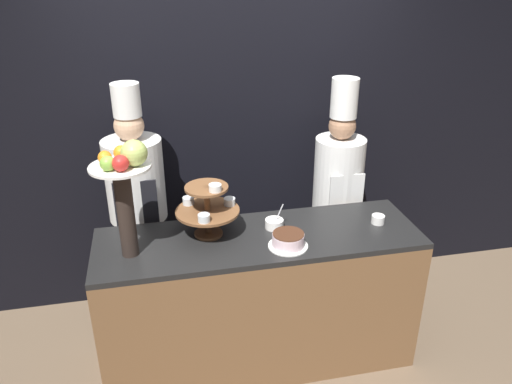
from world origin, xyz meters
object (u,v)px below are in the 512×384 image
Objects in this scene: fruit_pedestal at (125,182)px; serving_bowl_far at (274,224)px; cake_round at (288,240)px; cup_white at (378,219)px; tiered_stand at (208,207)px; chef_center_left at (338,189)px; chef_left at (138,203)px.

serving_bowl_far is at bearing 8.78° from fruit_pedestal.
cake_round is at bearing -6.63° from fruit_pedestal.
tiered_stand is at bearing 175.84° from cup_white.
fruit_pedestal is (-0.45, -0.13, 0.26)m from tiered_stand.
fruit_pedestal reaches higher than serving_bowl_far.
cake_round is at bearing -129.20° from chef_center_left.
chef_center_left reaches higher than cup_white.
chef_center_left is (1.00, 0.46, -0.19)m from tiered_stand.
fruit_pedestal reaches higher than cup_white.
chef_left reaches higher than fruit_pedestal.
fruit_pedestal is 1.58m from cup_white.
cake_round is (0.88, -0.10, -0.41)m from fruit_pedestal.
chef_center_left is at bearing 50.80° from cake_round.
fruit_pedestal is 2.92× the size of cake_round.
serving_bowl_far is at bearing 95.95° from cake_round.
fruit_pedestal is 4.30× the size of serving_bowl_far.
cup_white is at bearing 2.02° from fruit_pedestal.
chef_center_left is at bearing 22.21° from fruit_pedestal.
cake_round is 1.11m from chef_left.
fruit_pedestal is 0.38× the size of chef_left.
fruit_pedestal reaches higher than tiered_stand.
tiered_stand is 0.53m from fruit_pedestal.
tiered_stand is 1.12m from chef_center_left.
cake_round is 0.65m from cup_white.
cake_round is 2.83× the size of cup_white.
serving_bowl_far is at bearing -142.15° from chef_center_left.
chef_center_left is (1.45, 0.59, -0.45)m from fruit_pedestal.
cup_white is at bearing -82.76° from chef_center_left.
chef_center_left is (0.59, 0.46, -0.03)m from serving_bowl_far.
cake_round is at bearing -38.97° from chef_left.
chef_center_left reaches higher than fruit_pedestal.
fruit_pedestal is at bearing 173.37° from cake_round.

